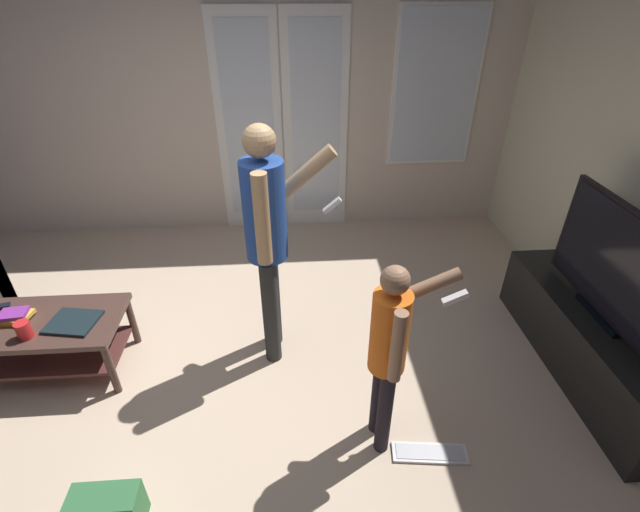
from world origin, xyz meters
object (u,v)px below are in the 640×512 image
(loose_keyboard, at_px, (430,453))
(book_stack, at_px, (16,316))
(coffee_table, at_px, (48,334))
(person_adult, at_px, (268,231))
(person_child, at_px, (390,346))
(cup_near_edge, at_px, (24,330))
(backpack, at_px, (107,511))
(flat_screen_tv, at_px, (619,268))
(tv_stand, at_px, (587,344))
(laptop_closed, at_px, (73,322))

(loose_keyboard, relative_size, book_stack, 2.36)
(coffee_table, height_order, person_adult, person_adult)
(person_child, distance_m, cup_near_edge, 2.27)
(backpack, relative_size, loose_keyboard, 0.75)
(loose_keyboard, bearing_deg, flat_screen_tv, 25.60)
(tv_stand, xyz_separation_m, cup_near_edge, (-3.70, 0.11, 0.26))
(laptop_closed, bearing_deg, tv_stand, 6.31)
(person_child, relative_size, cup_near_edge, 10.65)
(loose_keyboard, xyz_separation_m, cup_near_edge, (-2.46, 0.70, 0.49))
(tv_stand, distance_m, person_adult, 2.31)
(person_adult, xyz_separation_m, loose_keyboard, (0.91, -0.95, -1.00))
(coffee_table, bearing_deg, flat_screen_tv, -4.08)
(flat_screen_tv, relative_size, book_stack, 6.22)
(person_adult, bearing_deg, loose_keyboard, -46.15)
(tv_stand, bearing_deg, laptop_closed, 176.29)
(tv_stand, relative_size, flat_screen_tv, 1.41)
(backpack, xyz_separation_m, laptop_closed, (-0.49, 1.08, 0.33))
(cup_near_edge, relative_size, book_stack, 0.61)
(person_adult, bearing_deg, backpack, -124.12)
(flat_screen_tv, distance_m, person_child, 1.58)
(tv_stand, bearing_deg, person_adult, 170.51)
(backpack, bearing_deg, loose_keyboard, 8.78)
(person_adult, distance_m, person_child, 1.06)
(person_child, bearing_deg, book_stack, 162.49)
(coffee_table, bearing_deg, person_child, -18.29)
(tv_stand, height_order, person_adult, person_adult)
(cup_near_edge, bearing_deg, person_adult, 9.12)
(loose_keyboard, bearing_deg, coffee_table, 160.68)
(flat_screen_tv, bearing_deg, loose_keyboard, -154.40)
(tv_stand, height_order, loose_keyboard, tv_stand)
(person_adult, height_order, book_stack, person_adult)
(loose_keyboard, height_order, book_stack, book_stack)
(flat_screen_tv, bearing_deg, laptop_closed, 176.35)
(backpack, distance_m, cup_near_edge, 1.27)
(loose_keyboard, bearing_deg, person_adult, 133.85)
(loose_keyboard, distance_m, cup_near_edge, 2.60)
(tv_stand, relative_size, loose_keyboard, 3.72)
(person_child, distance_m, laptop_closed, 2.08)
(flat_screen_tv, height_order, laptop_closed, flat_screen_tv)
(coffee_table, xyz_separation_m, cup_near_edge, (-0.02, -0.16, 0.18))
(tv_stand, bearing_deg, flat_screen_tv, 115.08)
(laptop_closed, bearing_deg, loose_keyboard, -10.09)
(coffee_table, distance_m, person_adult, 1.68)
(person_child, xyz_separation_m, laptop_closed, (-1.95, 0.67, -0.30))
(coffee_table, height_order, backpack, coffee_table)
(person_adult, distance_m, book_stack, 1.78)
(person_adult, height_order, cup_near_edge, person_adult)
(tv_stand, relative_size, backpack, 4.94)
(flat_screen_tv, xyz_separation_m, book_stack, (-3.84, 0.28, -0.38))
(loose_keyboard, xyz_separation_m, book_stack, (-2.61, 0.88, 0.46))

